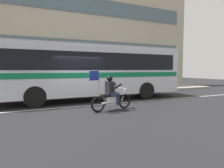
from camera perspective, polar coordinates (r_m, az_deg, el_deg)
name	(u,v)px	position (r m, az deg, el deg)	size (l,w,h in m)	color
ground_plane	(80,104)	(10.42, -9.44, -5.87)	(60.00, 60.00, 0.00)	black
sidewalk_curb	(62,92)	(15.34, -14.41, -2.38)	(28.00, 3.80, 0.15)	gray
lane_center_stripe	(83,106)	(9.85, -8.53, -6.43)	(26.60, 0.14, 0.01)	silver
office_building_facade	(56,28)	(17.85, -16.08, 15.54)	(28.00, 0.89, 10.69)	#B2A893
transit_bus	(94,69)	(11.74, -5.48, 4.55)	(10.95, 2.70, 3.22)	silver
motorcycle_with_rider	(112,96)	(8.64, -0.15, -3.45)	(2.17, 0.74, 1.78)	black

